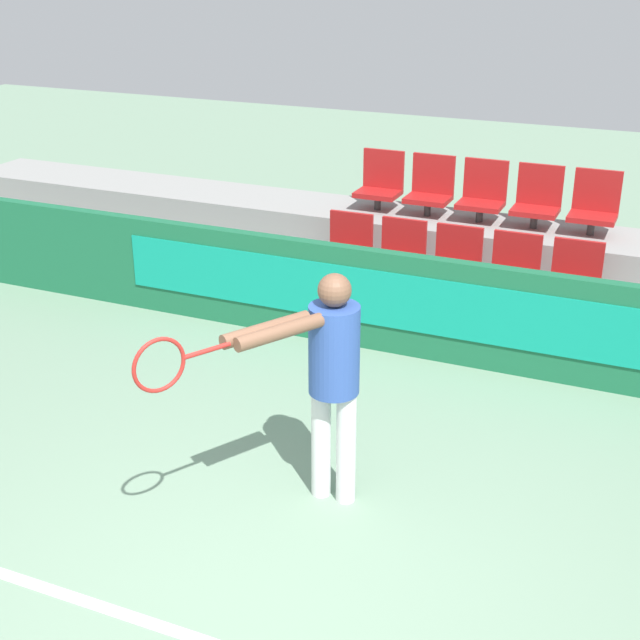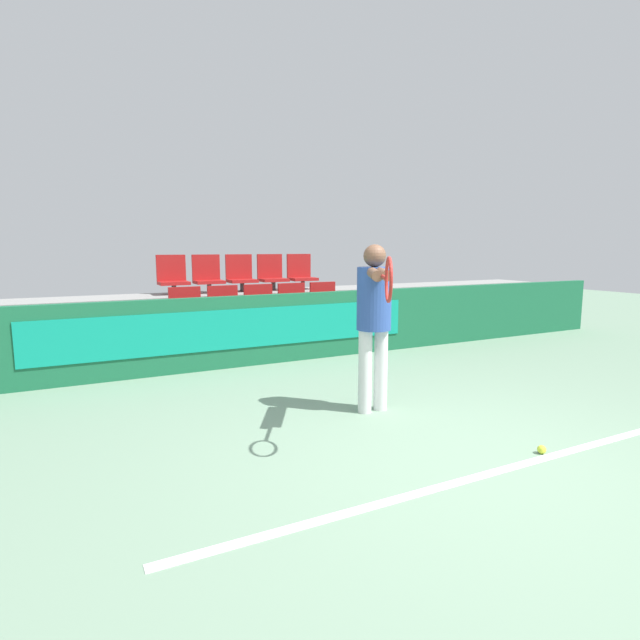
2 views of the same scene
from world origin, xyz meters
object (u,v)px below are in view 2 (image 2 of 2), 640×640
stadium_chair_5 (173,276)px  stadium_chair_0 (187,311)px  stadium_chair_2 (260,307)px  stadium_chair_8 (272,274)px  tennis_player (375,311)px  tennis_ball (542,449)px  stadium_chair_3 (294,305)px  stadium_chair_1 (225,309)px  stadium_chair_6 (208,276)px  stadium_chair_9 (301,273)px  stadium_chair_4 (325,303)px  stadium_chair_7 (241,275)px

stadium_chair_5 → stadium_chair_0: bearing=-90.0°
stadium_chair_2 → stadium_chair_8: size_ratio=1.00×
tennis_player → tennis_ball: (0.63, -1.39, -0.95)m
stadium_chair_0 → stadium_chair_3: same height
stadium_chair_2 → stadium_chair_5: 1.47m
stadium_chair_1 → stadium_chair_2: (0.54, 0.00, 0.00)m
stadium_chair_0 → tennis_player: 3.25m
stadium_chair_6 → tennis_player: 3.99m
stadium_chair_9 → stadium_chair_1: bearing=-151.1°
stadium_chair_2 → stadium_chair_3: size_ratio=1.00×
stadium_chair_0 → stadium_chair_4: (2.16, 0.00, 0.00)m
stadium_chair_6 → tennis_player: size_ratio=0.37×
stadium_chair_2 → stadium_chair_5: bearing=140.4°
stadium_chair_4 → tennis_ball: 4.52m
stadium_chair_2 → tennis_player: bearing=-90.2°
stadium_chair_6 → stadium_chair_1: bearing=-90.0°
stadium_chair_9 → tennis_ball: stadium_chair_9 is taller
stadium_chair_3 → stadium_chair_7: stadium_chair_7 is taller
stadium_chair_4 → stadium_chair_9: (0.00, 0.90, 0.43)m
stadium_chair_9 → stadium_chair_3: bearing=-121.1°
tennis_player → tennis_ball: 1.80m
stadium_chair_1 → stadium_chair_6: size_ratio=1.00×
stadium_chair_4 → stadium_chair_5: 2.38m
stadium_chair_4 → tennis_ball: stadium_chair_4 is taller
stadium_chair_5 → stadium_chair_7: 1.08m
stadium_chair_4 → stadium_chair_8: size_ratio=1.00×
stadium_chair_0 → stadium_chair_2: bearing=0.0°
stadium_chair_1 → stadium_chair_9: (1.62, 0.90, 0.43)m
stadium_chair_0 → stadium_chair_7: size_ratio=1.00×
stadium_chair_1 → tennis_ball: 4.65m
stadium_chair_4 → stadium_chair_9: stadium_chair_9 is taller
stadium_chair_7 → tennis_player: tennis_player is taller
stadium_chair_2 → stadium_chair_4: 1.08m
stadium_chair_1 → stadium_chair_6: bearing=90.0°
stadium_chair_0 → stadium_chair_2: size_ratio=1.00×
stadium_chair_9 → stadium_chair_8: bearing=180.0°
stadium_chair_5 → stadium_chair_8: bearing=0.0°
stadium_chair_3 → stadium_chair_2: bearing=180.0°
stadium_chair_4 → stadium_chair_5: (-2.16, 0.90, 0.43)m
stadium_chair_3 → tennis_ball: size_ratio=9.07×
stadium_chair_2 → tennis_player: size_ratio=0.37×
stadium_chair_5 → stadium_chair_3: bearing=-28.9°
stadium_chair_8 → tennis_player: 4.00m
stadium_chair_8 → stadium_chair_1: bearing=-140.4°
stadium_chair_9 → stadium_chair_0: bearing=-157.5°
stadium_chair_7 → stadium_chair_8: same height
stadium_chair_2 → stadium_chair_9: bearing=39.6°
stadium_chair_0 → tennis_ball: 4.81m
stadium_chair_9 → tennis_ball: 5.48m
stadium_chair_7 → stadium_chair_9: same height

